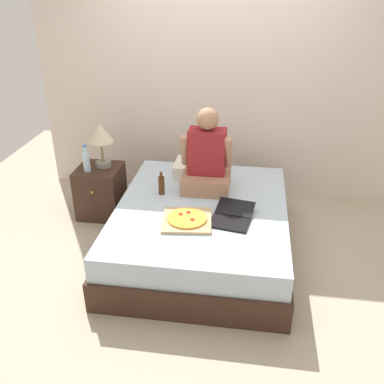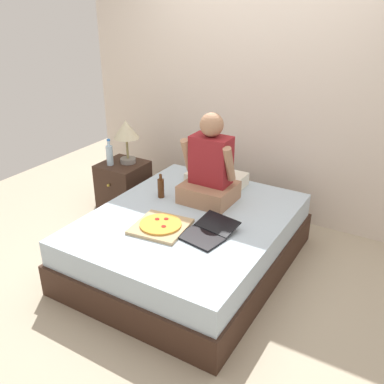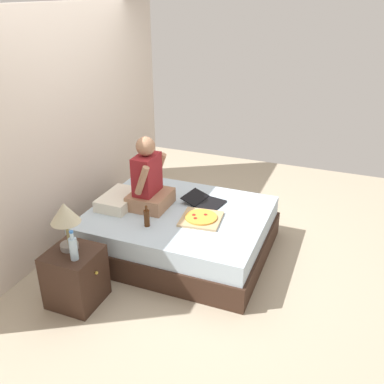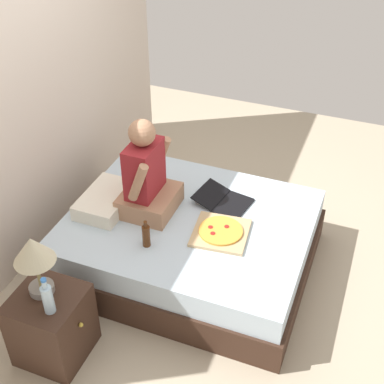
{
  "view_description": "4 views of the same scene",
  "coord_description": "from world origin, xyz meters",
  "px_view_note": "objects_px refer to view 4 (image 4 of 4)",
  "views": [
    {
      "loc": [
        0.39,
        -3.26,
        2.33
      ],
      "look_at": [
        -0.06,
        -0.19,
        0.7
      ],
      "focal_mm": 40.0,
      "sensor_mm": 36.0,
      "label": 1
    },
    {
      "loc": [
        1.61,
        -2.64,
        2.15
      ],
      "look_at": [
        0.01,
        0.03,
        0.68
      ],
      "focal_mm": 40.0,
      "sensor_mm": 36.0,
      "label": 2
    },
    {
      "loc": [
        -3.66,
        -1.61,
        2.61
      ],
      "look_at": [
        0.07,
        -0.12,
        0.69
      ],
      "focal_mm": 40.0,
      "sensor_mm": 36.0,
      "label": 3
    },
    {
      "loc": [
        -2.96,
        -1.18,
        3.08
      ],
      "look_at": [
        0.01,
        -0.02,
        0.73
      ],
      "focal_mm": 50.0,
      "sensor_mm": 36.0,
      "label": 4
    }
  ],
  "objects_px": {
    "lamp_on_left_nightstand": "(34,254)",
    "water_bottle": "(48,298)",
    "nightstand_left": "(52,325)",
    "laptop": "(226,202)",
    "pizza_box": "(221,232)",
    "person_seated": "(146,178)",
    "bed": "(190,242)",
    "beer_bottle_on_bed": "(146,236)"
  },
  "relations": [
    {
      "from": "lamp_on_left_nightstand",
      "to": "person_seated",
      "type": "height_order",
      "value": "person_seated"
    },
    {
      "from": "nightstand_left",
      "to": "person_seated",
      "type": "distance_m",
      "value": 1.25
    },
    {
      "from": "laptop",
      "to": "pizza_box",
      "type": "xyz_separation_m",
      "value": [
        -0.36,
        -0.08,
        -0.0
      ]
    },
    {
      "from": "lamp_on_left_nightstand",
      "to": "laptop",
      "type": "distance_m",
      "value": 1.62
    },
    {
      "from": "water_bottle",
      "to": "pizza_box",
      "type": "xyz_separation_m",
      "value": [
        1.13,
        -0.72,
        -0.15
      ]
    },
    {
      "from": "nightstand_left",
      "to": "pizza_box",
      "type": "bearing_deg",
      "value": -37.92
    },
    {
      "from": "beer_bottle_on_bed",
      "to": "nightstand_left",
      "type": "bearing_deg",
      "value": 154.06
    },
    {
      "from": "bed",
      "to": "laptop",
      "type": "height_order",
      "value": "laptop"
    },
    {
      "from": "water_bottle",
      "to": "beer_bottle_on_bed",
      "type": "height_order",
      "value": "water_bottle"
    },
    {
      "from": "person_seated",
      "to": "water_bottle",
      "type": "bearing_deg",
      "value": 175.56
    },
    {
      "from": "pizza_box",
      "to": "lamp_on_left_nightstand",
      "type": "bearing_deg",
      "value": 139.31
    },
    {
      "from": "lamp_on_left_nightstand",
      "to": "person_seated",
      "type": "relative_size",
      "value": 0.58
    },
    {
      "from": "nightstand_left",
      "to": "laptop",
      "type": "xyz_separation_m",
      "value": [
        1.41,
        -0.73,
        0.23
      ]
    },
    {
      "from": "bed",
      "to": "laptop",
      "type": "bearing_deg",
      "value": -36.42
    },
    {
      "from": "person_seated",
      "to": "laptop",
      "type": "xyz_separation_m",
      "value": [
        0.28,
        -0.55,
        -0.27
      ]
    },
    {
      "from": "pizza_box",
      "to": "nightstand_left",
      "type": "bearing_deg",
      "value": 142.08
    },
    {
      "from": "lamp_on_left_nightstand",
      "to": "water_bottle",
      "type": "distance_m",
      "value": 0.28
    },
    {
      "from": "nightstand_left",
      "to": "lamp_on_left_nightstand",
      "type": "distance_m",
      "value": 0.6
    },
    {
      "from": "pizza_box",
      "to": "beer_bottle_on_bed",
      "type": "height_order",
      "value": "beer_bottle_on_bed"
    },
    {
      "from": "lamp_on_left_nightstand",
      "to": "water_bottle",
      "type": "bearing_deg",
      "value": -130.6
    },
    {
      "from": "bed",
      "to": "beer_bottle_on_bed",
      "type": "xyz_separation_m",
      "value": [
        -0.4,
        0.17,
        0.33
      ]
    },
    {
      "from": "lamp_on_left_nightstand",
      "to": "pizza_box",
      "type": "relative_size",
      "value": 1.02
    },
    {
      "from": "bed",
      "to": "nightstand_left",
      "type": "height_order",
      "value": "nightstand_left"
    },
    {
      "from": "bed",
      "to": "lamp_on_left_nightstand",
      "type": "xyz_separation_m",
      "value": [
        -1.09,
        0.58,
        0.62
      ]
    },
    {
      "from": "water_bottle",
      "to": "laptop",
      "type": "bearing_deg",
      "value": -23.42
    },
    {
      "from": "person_seated",
      "to": "nightstand_left",
      "type": "bearing_deg",
      "value": 170.75
    },
    {
      "from": "water_bottle",
      "to": "person_seated",
      "type": "xyz_separation_m",
      "value": [
        1.21,
        -0.09,
        0.12
      ]
    },
    {
      "from": "water_bottle",
      "to": "beer_bottle_on_bed",
      "type": "relative_size",
      "value": 1.25
    },
    {
      "from": "nightstand_left",
      "to": "beer_bottle_on_bed",
      "type": "xyz_separation_m",
      "value": [
        0.74,
        -0.36,
        0.3
      ]
    },
    {
      "from": "water_bottle",
      "to": "laptop",
      "type": "height_order",
      "value": "water_bottle"
    },
    {
      "from": "bed",
      "to": "lamp_on_left_nightstand",
      "type": "distance_m",
      "value": 1.39
    },
    {
      "from": "laptop",
      "to": "beer_bottle_on_bed",
      "type": "distance_m",
      "value": 0.77
    },
    {
      "from": "lamp_on_left_nightstand",
      "to": "pizza_box",
      "type": "height_order",
      "value": "lamp_on_left_nightstand"
    },
    {
      "from": "nightstand_left",
      "to": "beer_bottle_on_bed",
      "type": "bearing_deg",
      "value": -25.94
    },
    {
      "from": "bed",
      "to": "person_seated",
      "type": "xyz_separation_m",
      "value": [
        -0.0,
        0.35,
        0.53
      ]
    },
    {
      "from": "lamp_on_left_nightstand",
      "to": "pizza_box",
      "type": "xyz_separation_m",
      "value": [
        1.01,
        -0.86,
        -0.36
      ]
    },
    {
      "from": "nightstand_left",
      "to": "laptop",
      "type": "bearing_deg",
      "value": -27.56
    },
    {
      "from": "lamp_on_left_nightstand",
      "to": "water_bottle",
      "type": "xyz_separation_m",
      "value": [
        -0.12,
        -0.14,
        -0.22
      ]
    },
    {
      "from": "person_seated",
      "to": "beer_bottle_on_bed",
      "type": "height_order",
      "value": "person_seated"
    },
    {
      "from": "water_bottle",
      "to": "pizza_box",
      "type": "relative_size",
      "value": 0.62
    },
    {
      "from": "water_bottle",
      "to": "laptop",
      "type": "relative_size",
      "value": 0.6
    },
    {
      "from": "water_bottle",
      "to": "pizza_box",
      "type": "height_order",
      "value": "water_bottle"
    }
  ]
}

